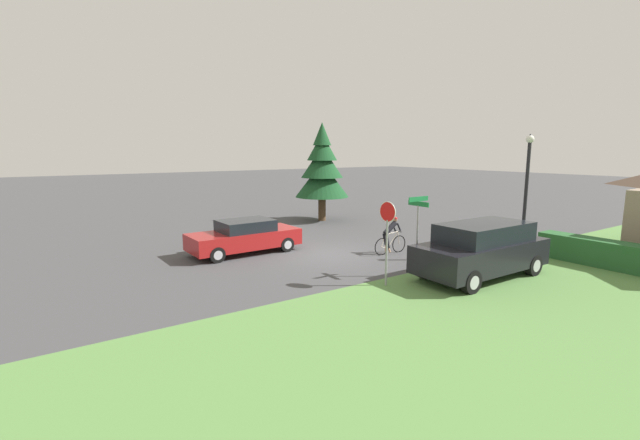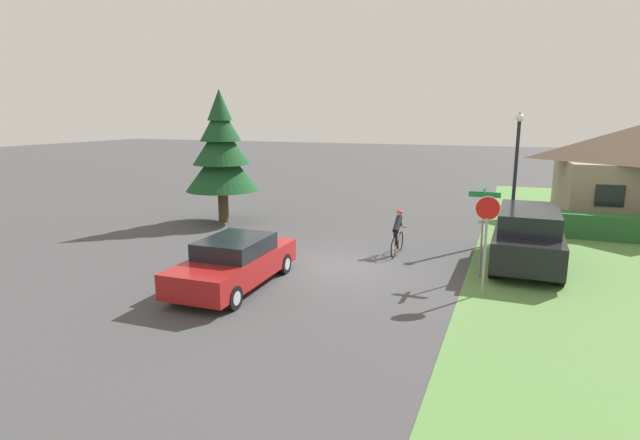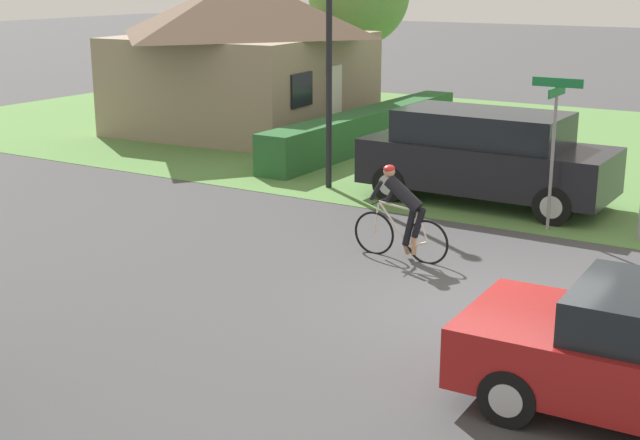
% 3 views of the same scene
% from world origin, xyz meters
% --- Properties ---
extents(ground_plane, '(140.00, 140.00, 0.00)m').
position_xyz_m(ground_plane, '(0.00, 0.00, 0.00)').
color(ground_plane, '#424244').
extents(grass_verge_right, '(16.00, 36.00, 0.01)m').
position_xyz_m(grass_verge_right, '(11.88, 4.00, 0.01)').
color(grass_verge_right, '#568442').
rests_on(grass_verge_right, ground).
extents(cottage_house, '(7.63, 6.81, 4.60)m').
position_xyz_m(cottage_house, '(10.42, 12.01, 2.33)').
color(cottage_house, gray).
rests_on(cottage_house, ground).
extents(hedge_row, '(9.23, 0.90, 0.99)m').
position_xyz_m(hedge_row, '(9.65, 7.42, 0.49)').
color(hedge_row, '#285B2D').
rests_on(hedge_row, ground).
extents(cyclist, '(0.44, 1.71, 1.55)m').
position_xyz_m(cyclist, '(1.37, 2.25, 0.74)').
color(cyclist, black).
rests_on(cyclist, ground).
extents(parked_suv_right, '(2.11, 4.99, 1.87)m').
position_xyz_m(parked_suv_right, '(5.57, 2.48, 0.97)').
color(parked_suv_right, black).
rests_on(parked_suv_right, ground).
extents(street_lamp, '(0.29, 0.29, 4.91)m').
position_xyz_m(street_lamp, '(5.03, 5.84, 2.95)').
color(street_lamp, black).
rests_on(street_lamp, ground).
extents(street_name_sign, '(0.90, 0.90, 2.75)m').
position_xyz_m(street_name_sign, '(4.26, 0.73, 1.90)').
color(street_name_sign, gray).
rests_on(street_name_sign, ground).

